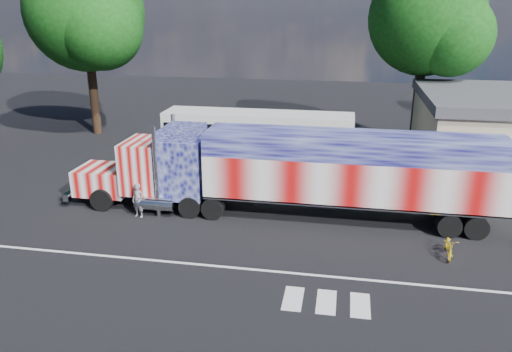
% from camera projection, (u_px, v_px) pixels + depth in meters
% --- Properties ---
extents(ground, '(100.00, 100.00, 0.00)m').
position_uv_depth(ground, '(244.00, 236.00, 23.09)').
color(ground, black).
extents(lane_markings, '(30.00, 2.67, 0.01)m').
position_uv_depth(lane_markings, '(268.00, 281.00, 19.29)').
color(lane_markings, silver).
rests_on(lane_markings, ground).
extents(semi_truck, '(21.81, 3.44, 4.65)m').
position_uv_depth(semi_truck, '(296.00, 170.00, 24.54)').
color(semi_truck, black).
rests_on(semi_truck, ground).
extents(coach_bus, '(12.24, 2.85, 3.56)m').
position_uv_depth(coach_bus, '(258.00, 139.00, 32.45)').
color(coach_bus, silver).
rests_on(coach_bus, ground).
extents(woman, '(0.71, 0.55, 1.74)m').
position_uv_depth(woman, '(138.00, 200.00, 24.87)').
color(woman, slate).
rests_on(woman, ground).
extents(bicycle, '(0.74, 1.76, 0.90)m').
position_uv_depth(bicycle, '(449.00, 246.00, 21.10)').
color(bicycle, gold).
rests_on(bicycle, ground).
extents(tree_ne_a, '(8.23, 7.84, 13.17)m').
position_uv_depth(tree_ne_a, '(428.00, 19.00, 34.07)').
color(tree_ne_a, black).
rests_on(tree_ne_a, ground).
extents(tree_nw_a, '(9.54, 9.09, 14.13)m').
position_uv_depth(tree_nw_a, '(87.00, 12.00, 38.23)').
color(tree_nw_a, black).
rests_on(tree_nw_a, ground).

